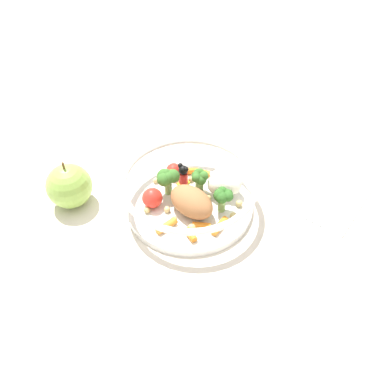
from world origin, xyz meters
name	(u,v)px	position (x,y,z in m)	size (l,w,h in m)	color
ground_plane	(191,200)	(0.00, 0.00, 0.00)	(2.40, 2.40, 0.00)	silver
food_container	(194,192)	(-0.01, -0.01, 0.03)	(0.22, 0.22, 0.06)	white
loose_apple	(69,186)	(-0.04, 0.19, 0.04)	(0.07, 0.07, 0.09)	#8CB74C
folded_napkin	(321,194)	(0.05, -0.21, 0.00)	(0.13, 0.13, 0.01)	white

